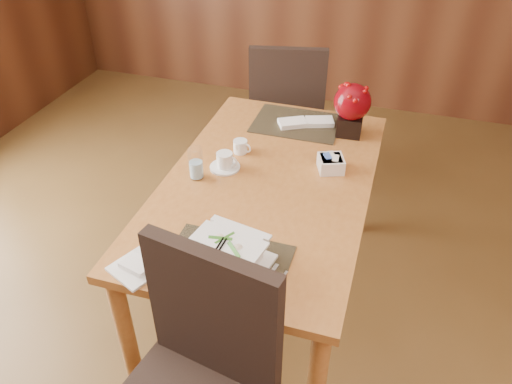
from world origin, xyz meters
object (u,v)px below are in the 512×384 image
(bread_plate, at_px, (137,268))
(near_chair, at_px, (195,382))
(far_chair, at_px, (287,109))
(water_glass, at_px, (196,163))
(coffee_cup, at_px, (225,162))
(dining_table, at_px, (267,198))
(berry_decor, at_px, (352,106))
(sugar_caddy, at_px, (331,164))
(soup_setting, at_px, (225,258))
(creamer_jug, at_px, (240,146))

(bread_plate, xyz_separation_m, near_chair, (0.32, -0.27, -0.16))
(near_chair, bearing_deg, far_chair, 106.27)
(water_glass, xyz_separation_m, bread_plate, (0.02, -0.60, -0.07))
(near_chair, distance_m, far_chair, 1.97)
(coffee_cup, bearing_deg, dining_table, -10.48)
(berry_decor, bearing_deg, sugar_caddy, -94.71)
(sugar_caddy, bearing_deg, soup_setting, -108.10)
(creamer_jug, xyz_separation_m, near_chair, (0.22, -1.12, -0.19))
(dining_table, bearing_deg, soup_setting, -89.27)
(soup_setting, relative_size, water_glass, 2.16)
(soup_setting, bearing_deg, berry_decor, 87.39)
(coffee_cup, distance_m, bread_plate, 0.71)
(berry_decor, bearing_deg, creamer_jug, -144.89)
(dining_table, height_order, sugar_caddy, sugar_caddy)
(bread_plate, bearing_deg, far_chair, 85.86)
(far_chair, bearing_deg, creamer_jug, 76.14)
(near_chair, bearing_deg, coffee_cup, 114.75)
(far_chair, bearing_deg, sugar_caddy, 103.65)
(far_chair, bearing_deg, coffee_cup, 75.01)
(dining_table, distance_m, creamer_jug, 0.30)
(soup_setting, bearing_deg, water_glass, 133.64)
(creamer_jug, bearing_deg, berry_decor, 50.36)
(bread_plate, bearing_deg, sugar_caddy, 56.81)
(water_glass, bearing_deg, far_chair, 82.71)
(water_glass, bearing_deg, dining_table, 12.28)
(dining_table, height_order, water_glass, water_glass)
(creamer_jug, distance_m, berry_decor, 0.59)
(bread_plate, distance_m, near_chair, 0.45)
(sugar_caddy, relative_size, near_chair, 0.11)
(sugar_caddy, xyz_separation_m, berry_decor, (0.03, 0.36, 0.12))
(creamer_jug, bearing_deg, sugar_caddy, 12.24)
(water_glass, bearing_deg, sugar_caddy, 22.91)
(creamer_jug, relative_size, sugar_caddy, 0.79)
(dining_table, height_order, coffee_cup, coffee_cup)
(bread_plate, bearing_deg, berry_decor, 64.23)
(sugar_caddy, height_order, berry_decor, berry_decor)
(sugar_caddy, xyz_separation_m, bread_plate, (-0.54, -0.83, -0.03))
(far_chair, bearing_deg, water_glass, 70.39)
(bread_plate, bearing_deg, coffee_cup, 83.78)
(soup_setting, xyz_separation_m, near_chair, (0.02, -0.35, -0.21))
(water_glass, height_order, berry_decor, berry_decor)
(dining_table, xyz_separation_m, near_chair, (0.03, -0.93, -0.06))
(berry_decor, bearing_deg, soup_setting, -103.91)
(dining_table, bearing_deg, bread_plate, -113.96)
(berry_decor, relative_size, near_chair, 0.26)
(water_glass, height_order, sugar_caddy, water_glass)
(creamer_jug, bearing_deg, near_chair, -63.49)
(dining_table, distance_m, sugar_caddy, 0.33)
(soup_setting, bearing_deg, near_chair, -75.20)
(water_glass, relative_size, sugar_caddy, 1.38)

